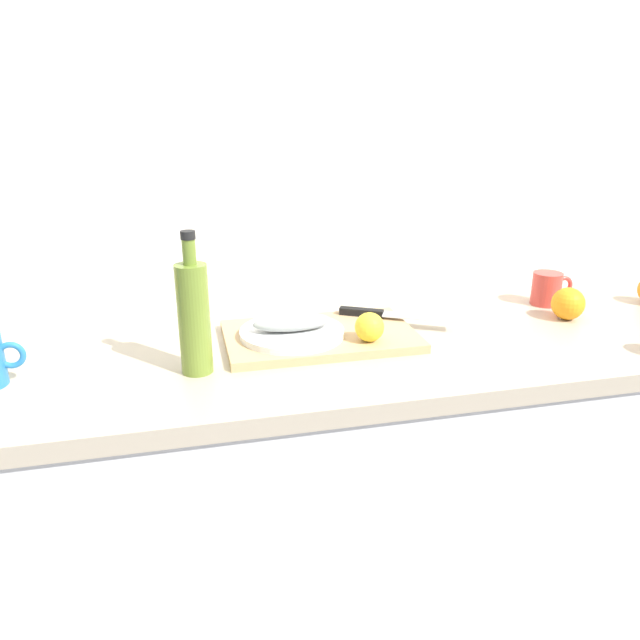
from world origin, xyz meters
TOP-DOWN VIEW (x-y plane):
  - ground_plane at (0.00, 0.00)m, footprint 12.00×12.00m
  - back_wall at (0.00, 0.33)m, footprint 3.20×0.05m
  - kitchen_counter at (0.00, 0.00)m, footprint 2.00×0.60m
  - cutting_board at (-0.08, 0.04)m, footprint 0.44×0.27m
  - white_plate at (-0.15, 0.03)m, footprint 0.24×0.24m
  - fish_fillet at (-0.15, 0.03)m, footprint 0.18×0.08m
  - chef_knife at (0.10, 0.10)m, footprint 0.27×0.16m
  - lemon_0 at (0.02, -0.04)m, footprint 0.07×0.07m
  - olive_oil_bottle at (-0.36, -0.07)m, footprint 0.06×0.06m
  - coffee_mug_0 at (0.59, 0.15)m, footprint 0.12×0.08m
  - orange_1 at (0.57, 0.03)m, footprint 0.08×0.08m

SIDE VIEW (x-z plane):
  - ground_plane at x=0.00m, z-range 0.00..0.00m
  - kitchen_counter at x=0.00m, z-range 0.00..0.90m
  - cutting_board at x=-0.08m, z-range 0.90..0.92m
  - white_plate at x=-0.15m, z-range 0.92..0.93m
  - chef_knife at x=0.10m, z-range 0.92..0.94m
  - orange_1 at x=0.57m, z-range 0.90..0.98m
  - coffee_mug_0 at x=0.59m, z-range 0.90..0.99m
  - lemon_0 at x=0.02m, z-range 0.92..0.99m
  - fish_fillet at x=-0.15m, z-range 0.94..0.97m
  - olive_oil_bottle at x=-0.36m, z-range 0.87..1.17m
  - back_wall at x=0.00m, z-range 0.00..2.50m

